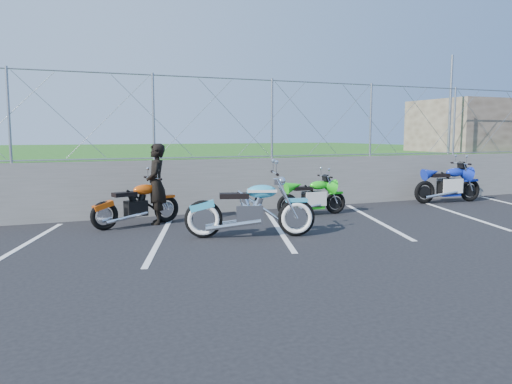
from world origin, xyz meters
name	(u,v)px	position (x,y,z in m)	size (l,w,h in m)	color
ground	(300,237)	(0.00, 0.00, 0.00)	(90.00, 90.00, 0.00)	black
retaining_wall	(235,185)	(0.00, 3.50, 0.65)	(30.00, 0.22, 1.30)	#62625D
grass_field	(155,163)	(0.00, 13.50, 0.65)	(30.00, 20.00, 1.30)	#1E5015
stone_building	(487,126)	(10.50, 5.50, 2.20)	(5.00, 3.00, 1.80)	brown
chain_link_fence	(235,118)	(0.00, 3.50, 2.30)	(28.00, 0.03, 2.00)	gray
sign_pole	(450,105)	(7.20, 3.90, 2.80)	(0.08, 0.08, 3.00)	gray
parking_lines	(328,223)	(1.20, 1.00, 0.00)	(18.29, 4.31, 0.01)	silver
cruiser_turquoise	(252,211)	(-0.84, 0.33, 0.48)	(2.36, 0.92, 1.21)	black
naked_orange	(138,206)	(-2.61, 2.30, 0.43)	(1.93, 0.80, 0.99)	black
sportbike_green	(313,198)	(1.44, 2.12, 0.40)	(1.79, 0.64, 0.93)	black
sportbike_blue	(449,186)	(6.03, 2.60, 0.48)	(2.13, 0.76, 1.10)	black
person_standing	(156,184)	(-2.19, 2.40, 0.86)	(0.62, 0.41, 1.71)	black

